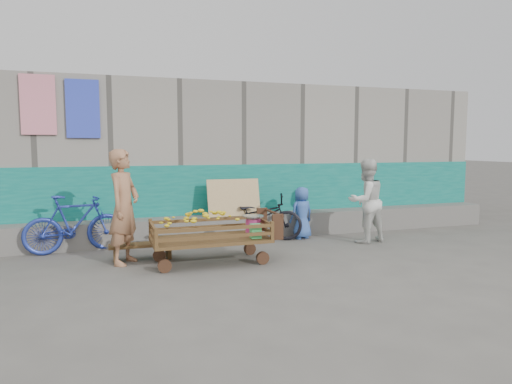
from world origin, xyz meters
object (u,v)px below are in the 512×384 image
object	(u,v)px
child	(302,213)
bicycle_dark	(258,217)
bicycle_blue	(75,224)
banana_cart	(208,227)
woman	(366,201)
vendor_man	(124,207)
bench	(142,248)

from	to	relation	value
child	bicycle_dark	size ratio (longest dim) A/B	0.60
bicycle_blue	banana_cart	bearing A→B (deg)	-133.03
woman	vendor_man	bearing A→B (deg)	-6.56
banana_cart	vendor_man	distance (m)	1.29
vendor_man	bicycle_blue	bearing A→B (deg)	67.83
bench	woman	distance (m)	4.03
bench	bicycle_dark	xyz separation A→B (m)	(2.17, 0.82, 0.25)
vendor_man	bicycle_blue	xyz separation A→B (m)	(-0.75, 0.99, -0.38)
vendor_man	bicycle_dark	size ratio (longest dim) A/B	1.04
vendor_man	bicycle_dark	xyz separation A→B (m)	(2.44, 0.99, -0.42)
woman	bicycle_dark	bearing A→B (deg)	-32.79
bicycle_blue	bench	bearing A→B (deg)	-136.53
bicycle_blue	child	bearing A→B (deg)	-99.27
banana_cart	woman	size ratio (longest dim) A/B	1.24
vendor_man	woman	distance (m)	4.26
bench	woman	xyz separation A→B (m)	(3.99, 0.02, 0.58)
woman	bicycle_dark	world-z (taller)	woman
woman	bicycle_blue	bearing A→B (deg)	-18.17
bench	bicycle_blue	size ratio (longest dim) A/B	0.63
woman	banana_cart	bearing A→B (deg)	1.61
bench	bicycle_dark	distance (m)	2.34
woman	bicycle_dark	distance (m)	2.01
banana_cart	vendor_man	world-z (taller)	vendor_man
banana_cart	bench	bearing A→B (deg)	148.77
vendor_man	woman	xyz separation A→B (m)	(4.25, 0.19, -0.09)
banana_cart	bicycle_dark	size ratio (longest dim) A/B	1.15
vendor_man	child	size ratio (longest dim) A/B	1.74
vendor_man	woman	bearing A→B (deg)	-56.75
bench	child	world-z (taller)	child
banana_cart	bench	size ratio (longest dim) A/B	1.89
banana_cart	bicycle_blue	bearing A→B (deg)	144.56
vendor_man	child	bearing A→B (deg)	-44.52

